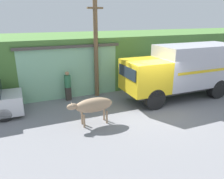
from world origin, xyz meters
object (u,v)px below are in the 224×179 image
at_px(pedestrian_on_hill, 68,85).
at_px(brown_cow, 93,105).
at_px(cargo_truck, 184,69).
at_px(utility_pole, 96,47).

bearing_deg(pedestrian_on_hill, brown_cow, 85.25).
bearing_deg(brown_cow, pedestrian_on_hill, 89.20).
bearing_deg(cargo_truck, utility_pole, 150.98).
bearing_deg(utility_pole, cargo_truck, -26.27).
bearing_deg(cargo_truck, pedestrian_on_hill, 158.84).
height_order(brown_cow, pedestrian_on_hill, pedestrian_on_hill).
bearing_deg(brown_cow, cargo_truck, 4.07).
distance_m(cargo_truck, brown_cow, 6.26).
distance_m(cargo_truck, pedestrian_on_hill, 6.88).
distance_m(cargo_truck, utility_pole, 5.36).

